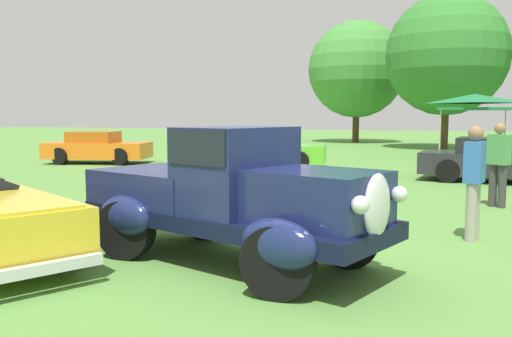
{
  "coord_description": "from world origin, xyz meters",
  "views": [
    {
      "loc": [
        2.33,
        -6.43,
        1.84
      ],
      "look_at": [
        -0.91,
        2.74,
        0.87
      ],
      "focal_mm": 37.73,
      "sensor_mm": 36.0,
      "label": 1
    }
  ],
  "objects_px": {
    "show_car_orange": "(97,148)",
    "show_car_lime": "(268,151)",
    "feature_pickup_truck": "(232,194)",
    "spectator_between_cars": "(474,179)",
    "show_car_charcoal": "(497,160)",
    "canopy_tent_left_field": "(475,101)",
    "spectator_near_truck": "(499,162)"
  },
  "relations": [
    {
      "from": "show_car_orange",
      "to": "show_car_lime",
      "type": "xyz_separation_m",
      "value": [
        6.7,
        0.62,
        0.0
      ]
    },
    {
      "from": "feature_pickup_truck",
      "to": "spectator_between_cars",
      "type": "bearing_deg",
      "value": 38.48
    },
    {
      "from": "show_car_lime",
      "to": "show_car_charcoal",
      "type": "bearing_deg",
      "value": -14.17
    },
    {
      "from": "show_car_orange",
      "to": "spectator_between_cars",
      "type": "height_order",
      "value": "spectator_between_cars"
    },
    {
      "from": "feature_pickup_truck",
      "to": "canopy_tent_left_field",
      "type": "height_order",
      "value": "canopy_tent_left_field"
    },
    {
      "from": "show_car_orange",
      "to": "spectator_near_truck",
      "type": "height_order",
      "value": "spectator_near_truck"
    },
    {
      "from": "show_car_orange",
      "to": "feature_pickup_truck",
      "type": "bearing_deg",
      "value": -47.9
    },
    {
      "from": "show_car_charcoal",
      "to": "spectator_near_truck",
      "type": "relative_size",
      "value": 2.52
    },
    {
      "from": "show_car_lime",
      "to": "canopy_tent_left_field",
      "type": "height_order",
      "value": "canopy_tent_left_field"
    },
    {
      "from": "show_car_lime",
      "to": "canopy_tent_left_field",
      "type": "bearing_deg",
      "value": 40.83
    },
    {
      "from": "show_car_orange",
      "to": "show_car_lime",
      "type": "relative_size",
      "value": 1.0
    },
    {
      "from": "spectator_between_cars",
      "to": "feature_pickup_truck",
      "type": "bearing_deg",
      "value": -141.52
    },
    {
      "from": "spectator_near_truck",
      "to": "spectator_between_cars",
      "type": "height_order",
      "value": "same"
    },
    {
      "from": "show_car_charcoal",
      "to": "spectator_near_truck",
      "type": "distance_m",
      "value": 4.46
    },
    {
      "from": "feature_pickup_truck",
      "to": "show_car_charcoal",
      "type": "height_order",
      "value": "feature_pickup_truck"
    },
    {
      "from": "feature_pickup_truck",
      "to": "show_car_lime",
      "type": "xyz_separation_m",
      "value": [
        -3.42,
        11.81,
        -0.26
      ]
    },
    {
      "from": "show_car_lime",
      "to": "spectator_between_cars",
      "type": "xyz_separation_m",
      "value": [
        6.31,
        -9.52,
        0.31
      ]
    },
    {
      "from": "show_car_orange",
      "to": "spectator_between_cars",
      "type": "distance_m",
      "value": 15.76
    },
    {
      "from": "show_car_charcoal",
      "to": "canopy_tent_left_field",
      "type": "xyz_separation_m",
      "value": [
        -0.28,
        7.85,
        1.82
      ]
    },
    {
      "from": "feature_pickup_truck",
      "to": "canopy_tent_left_field",
      "type": "relative_size",
      "value": 1.49
    },
    {
      "from": "show_car_orange",
      "to": "show_car_charcoal",
      "type": "bearing_deg",
      "value": -4.95
    },
    {
      "from": "canopy_tent_left_field",
      "to": "spectator_between_cars",
      "type": "bearing_deg",
      "value": -92.41
    },
    {
      "from": "show_car_lime",
      "to": "spectator_near_truck",
      "type": "relative_size",
      "value": 2.45
    },
    {
      "from": "show_car_charcoal",
      "to": "canopy_tent_left_field",
      "type": "height_order",
      "value": "canopy_tent_left_field"
    },
    {
      "from": "show_car_lime",
      "to": "show_car_orange",
      "type": "bearing_deg",
      "value": -174.7
    },
    {
      "from": "feature_pickup_truck",
      "to": "spectator_near_truck",
      "type": "height_order",
      "value": "feature_pickup_truck"
    },
    {
      "from": "spectator_between_cars",
      "to": "canopy_tent_left_field",
      "type": "relative_size",
      "value": 0.58
    },
    {
      "from": "show_car_orange",
      "to": "show_car_charcoal",
      "type": "height_order",
      "value": "same"
    },
    {
      "from": "feature_pickup_truck",
      "to": "canopy_tent_left_field",
      "type": "xyz_separation_m",
      "value": [
        3.54,
        17.83,
        1.56
      ]
    },
    {
      "from": "show_car_charcoal",
      "to": "spectator_between_cars",
      "type": "bearing_deg",
      "value": -96.95
    },
    {
      "from": "feature_pickup_truck",
      "to": "show_car_charcoal",
      "type": "relative_size",
      "value": 1.02
    },
    {
      "from": "canopy_tent_left_field",
      "to": "show_car_orange",
      "type": "bearing_deg",
      "value": -154.08
    }
  ]
}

